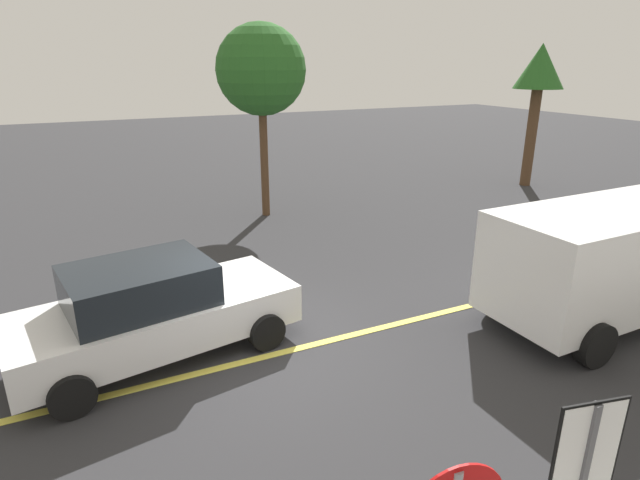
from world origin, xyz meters
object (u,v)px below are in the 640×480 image
object	(u,v)px
car_white_crossing	(152,310)
tree_left_verge	(261,71)
tree_centre_verge	(539,73)
white_van	(618,255)

from	to	relation	value
car_white_crossing	tree_left_verge	xyz separation A→B (m)	(4.50, 7.07, 3.57)
car_white_crossing	tree_centre_verge	distance (m)	16.95
white_van	tree_centre_verge	bearing A→B (deg)	51.08
tree_centre_verge	white_van	bearing A→B (deg)	-128.92
tree_centre_verge	car_white_crossing	bearing A→B (deg)	-156.61
tree_left_verge	tree_centre_verge	xyz separation A→B (m)	(10.74, -0.47, -0.17)
white_van	tree_left_verge	bearing A→B (deg)	110.56
car_white_crossing	tree_centre_verge	size ratio (longest dim) A/B	0.90
tree_left_verge	tree_centre_verge	world-z (taller)	tree_left_verge
white_van	tree_left_verge	distance (m)	10.52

